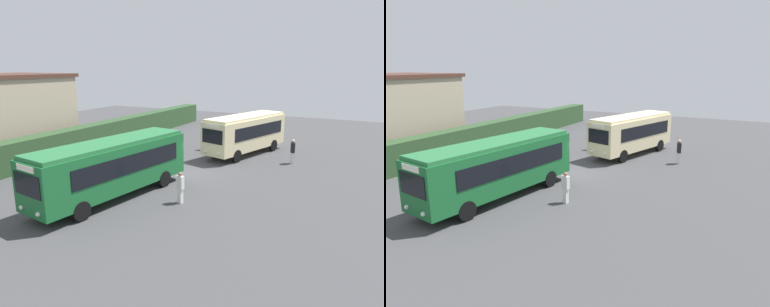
{
  "view_description": "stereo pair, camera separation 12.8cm",
  "coord_description": "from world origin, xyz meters",
  "views": [
    {
      "loc": [
        -21.05,
        -11.25,
        7.35
      ],
      "look_at": [
        0.72,
        -0.06,
        1.31
      ],
      "focal_mm": 33.79,
      "sensor_mm": 36.0,
      "label": 1
    },
    {
      "loc": [
        -20.99,
        -11.36,
        7.35
      ],
      "look_at": [
        0.72,
        -0.06,
        1.31
      ],
      "focal_mm": 33.79,
      "sensor_mm": 36.0,
      "label": 2
    }
  ],
  "objects": [
    {
      "name": "ground_plane",
      "position": [
        0.0,
        0.0,
        0.0
      ],
      "size": [
        64.0,
        64.0,
        0.0
      ],
      "primitive_type": "plane",
      "color": "#424244"
    },
    {
      "name": "bus_green",
      "position": [
        -5.86,
        1.57,
        1.88
      ],
      "size": [
        10.33,
        3.88,
        3.28
      ],
      "rotation": [
        0.0,
        0.0,
        3.0
      ],
      "color": "#19602D",
      "rests_on": "ground_plane"
    },
    {
      "name": "bus_cream",
      "position": [
        7.29,
        -1.69,
        1.88
      ],
      "size": [
        8.86,
        4.68,
        3.29
      ],
      "rotation": [
        0.0,
        0.0,
        2.86
      ],
      "color": "beige",
      "rests_on": "ground_plane"
    },
    {
      "name": "person_left",
      "position": [
        -4.89,
        -2.22,
        0.94
      ],
      "size": [
        0.32,
        0.43,
        1.76
      ],
      "rotation": [
        0.0,
        0.0,
        6.11
      ],
      "color": "silver",
      "rests_on": "ground_plane"
    },
    {
      "name": "person_center",
      "position": [
        6.08,
        -5.88,
        1.0
      ],
      "size": [
        0.52,
        0.41,
        1.88
      ],
      "rotation": [
        0.0,
        0.0,
        1.93
      ],
      "color": "silver",
      "rests_on": "ground_plane"
    },
    {
      "name": "person_right",
      "position": [
        7.29,
        1.8,
        1.01
      ],
      "size": [
        0.32,
        0.51,
        1.9
      ],
      "rotation": [
        0.0,
        0.0,
        6.16
      ],
      "color": "maroon",
      "rests_on": "ground_plane"
    },
    {
      "name": "hedge_row",
      "position": [
        0.0,
        11.01,
        1.1
      ],
      "size": [
        44.0,
        1.56,
        2.21
      ],
      "primitive_type": "cube",
      "color": "#2D4B29",
      "rests_on": "ground_plane"
    }
  ]
}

